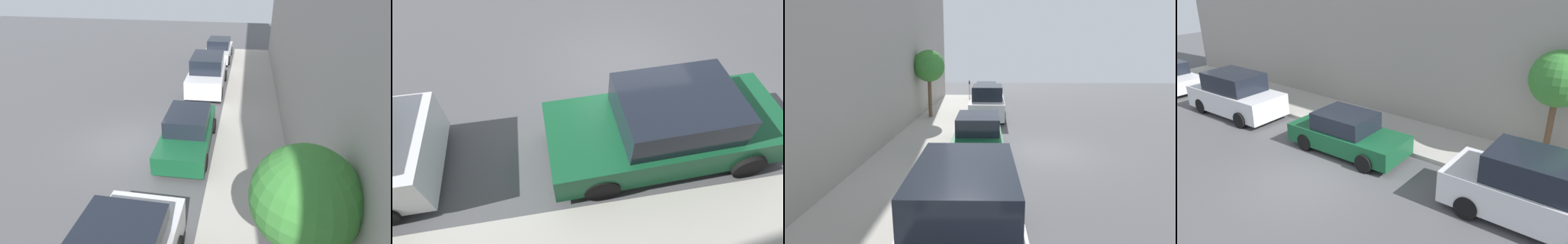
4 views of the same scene
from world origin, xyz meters
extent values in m
plane|color=#515154|center=(0.00, 0.00, 0.00)|extent=(60.00, 60.00, 0.00)
cube|color=#B2ADA3|center=(4.89, 0.00, 0.07)|extent=(2.78, 32.00, 0.15)
cube|color=silver|center=(2.20, -6.48, 0.70)|extent=(1.97, 4.80, 0.96)
cube|color=black|center=(2.20, -6.48, 1.58)|extent=(1.73, 2.60, 0.80)
cylinder|color=black|center=(1.27, -4.99, 0.34)|extent=(0.22, 0.68, 0.68)
cylinder|color=black|center=(3.13, -4.99, 0.34)|extent=(0.22, 0.68, 0.68)
cube|color=#14512D|center=(2.43, 0.19, 0.56)|extent=(1.92, 4.54, 0.68)
cube|color=black|center=(2.43, 0.29, 1.22)|extent=(1.64, 2.14, 0.64)
cylinder|color=black|center=(1.58, 1.59, 0.33)|extent=(0.22, 0.66, 0.66)
cylinder|color=black|center=(3.28, 1.59, 0.33)|extent=(0.22, 0.66, 0.66)
cylinder|color=black|center=(1.58, -1.20, 0.33)|extent=(0.22, 0.66, 0.66)
cylinder|color=black|center=(3.28, -1.20, 0.33)|extent=(0.22, 0.66, 0.66)
cube|color=silver|center=(2.32, 6.85, 0.70)|extent=(2.10, 4.85, 0.96)
cube|color=black|center=(2.32, 6.85, 1.58)|extent=(1.80, 2.65, 0.80)
cylinder|color=black|center=(1.39, 8.33, 0.35)|extent=(0.22, 0.69, 0.69)
cylinder|color=black|center=(3.25, 8.33, 0.35)|extent=(0.22, 0.69, 0.69)
cylinder|color=black|center=(1.39, 5.36, 0.35)|extent=(0.22, 0.69, 0.69)
cylinder|color=black|center=(3.25, 5.36, 0.35)|extent=(0.22, 0.69, 0.69)
cylinder|color=black|center=(3.22, 11.80, 0.31)|extent=(0.22, 0.62, 0.62)
cylinder|color=brown|center=(5.57, -5.92, 1.40)|extent=(0.21, 0.21, 2.50)
sphere|color=#387F33|center=(5.57, -5.92, 3.15)|extent=(1.82, 1.82, 1.82)
camera|label=1|loc=(4.45, -10.02, 6.58)|focal=28.00mm
camera|label=2|loc=(5.68, -1.86, 5.29)|focal=28.00mm
camera|label=3|loc=(1.84, 11.72, 3.82)|focal=28.00mm
camera|label=4|loc=(-7.23, -8.16, 6.50)|focal=35.00mm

